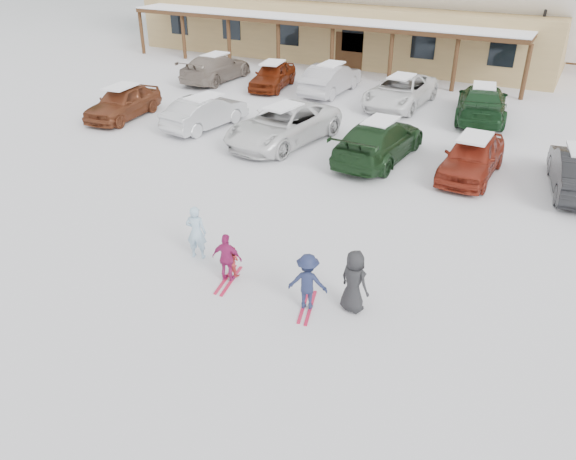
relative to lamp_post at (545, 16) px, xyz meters
The scene contains 19 objects.
ground 25.31m from the lamp_post, 98.31° to the right, with size 160.00×160.00×0.00m, color white.
lamp_post is the anchor object (origin of this frame).
adult_skier 25.49m from the lamp_post, 102.89° to the right, with size 0.56×0.37×1.54m, color #9CC3DB.
toddler_red 25.58m from the lamp_post, 99.80° to the right, with size 0.41×0.32×0.85m, color #C63436.
child_navy 25.62m from the lamp_post, 94.43° to the right, with size 0.94×0.54×1.45m, color #1B2344.
skis_child_navy 25.71m from the lamp_post, 94.43° to the right, with size 0.20×1.40×0.03m, color #B81A3C.
child_magenta 25.82m from the lamp_post, 99.58° to the right, with size 0.79×0.33×1.35m, color #A02060.
skis_child_magenta 25.90m from the lamp_post, 99.58° to the right, with size 0.20×1.40×0.03m, color #B81A3C.
bystander_dark 25.11m from the lamp_post, 92.26° to the right, with size 0.77×0.50×1.58m, color black.
parked_car_0 22.91m from the lamp_post, 135.29° to the right, with size 1.76×4.36×1.49m, color brown.
parked_car_1 19.68m from the lamp_post, 127.71° to the right, with size 1.50×4.29×1.41m, color #B6B7BA.
parked_car_2 17.64m from the lamp_post, 116.96° to the right, with size 2.58×5.60×1.56m, color white.
parked_car_3 16.16m from the lamp_post, 103.67° to the right, with size 2.17×5.34×1.55m, color #19341A.
parked_car_4 15.73m from the lamp_post, 90.90° to the right, with size 1.75×4.34×1.48m, color maroon.
parked_car_7 18.42m from the lamp_post, 153.57° to the right, with size 2.12×5.20×1.51m, color gray.
parked_car_8 15.20m from the lamp_post, 147.47° to the right, with size 1.67×4.14×1.41m, color #67200B.
parked_car_9 12.29m from the lamp_post, 141.22° to the right, with size 1.66×4.75×1.56m, color #A9A8AD.
parked_car_10 10.07m from the lamp_post, 123.18° to the right, with size 2.47×5.36×1.49m, color white.
parked_car_11 8.97m from the lamp_post, 98.51° to the right, with size 2.20×5.42×1.57m, color #16381C.
Camera 1 is at (6.33, -10.46, 8.11)m, focal length 35.00 mm.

